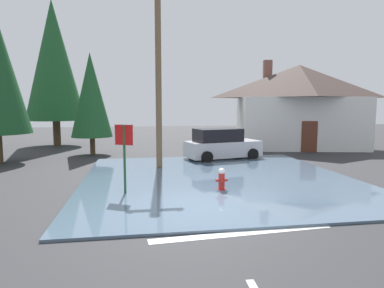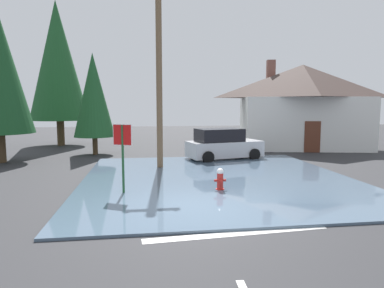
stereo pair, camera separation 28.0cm
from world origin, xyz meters
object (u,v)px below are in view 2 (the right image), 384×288
pine_tree_mid_left (58,61)px  pine_tree_short_left (94,95)px  fire_hydrant (220,180)px  house (302,105)px  utility_pole (159,72)px  parked_car (223,145)px  stop_sign_near (123,145)px

pine_tree_mid_left → pine_tree_short_left: bearing=-58.5°
fire_hydrant → house: 14.77m
utility_pole → pine_tree_short_left: 6.53m
utility_pole → parked_car: 5.63m
utility_pole → house: utility_pole is taller
parked_car → pine_tree_short_left: pine_tree_short_left is taller
stop_sign_near → parked_car: bearing=53.9°
parked_car → stop_sign_near: bearing=-126.1°
house → stop_sign_near: bearing=-135.4°
pine_tree_short_left → stop_sign_near: bearing=-77.0°
utility_pole → parked_car: size_ratio=1.98×
pine_tree_mid_left → pine_tree_short_left: pine_tree_mid_left is taller
stop_sign_near → pine_tree_short_left: pine_tree_short_left is taller
fire_hydrant → pine_tree_short_left: (-5.60, 9.94, 3.20)m
utility_pole → pine_tree_mid_left: 12.77m
utility_pole → parked_car: bearing=32.2°
utility_pole → parked_car: (3.59, 2.26, -3.70)m
utility_pole → pine_tree_mid_left: (-6.96, 10.56, 1.72)m
fire_hydrant → parked_car: parked_car is taller
pine_tree_mid_left → parked_car: bearing=-38.2°
parked_car → pine_tree_mid_left: 14.48m
house → parked_car: size_ratio=2.27×
stop_sign_near → fire_hydrant: stop_sign_near is taller
utility_pole → pine_tree_mid_left: pine_tree_mid_left is taller
pine_tree_mid_left → pine_tree_short_left: 6.73m
utility_pole → house: 12.70m
fire_hydrant → pine_tree_mid_left: bearing=120.1°
house → pine_tree_short_left: 14.29m
stop_sign_near → utility_pole: utility_pole is taller
house → pine_tree_short_left: (-14.17, -1.80, 0.56)m
utility_pole → stop_sign_near: bearing=-107.2°
pine_tree_mid_left → stop_sign_near: bearing=-70.0°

